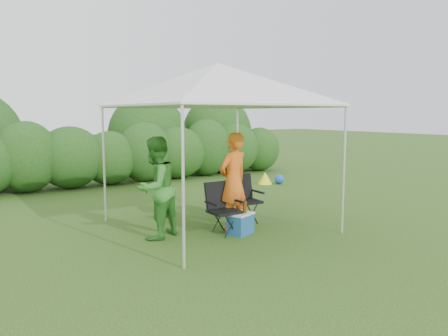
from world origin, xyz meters
TOP-DOWN VIEW (x-y plane):
  - ground at (0.00, 0.00)m, footprint 70.00×70.00m
  - hedge at (0.00, 6.00)m, footprint 12.12×1.53m
  - canopy at (0.00, 0.50)m, footprint 3.10×3.10m
  - chair_right at (0.62, 0.56)m, footprint 0.57×0.52m
  - chair_left at (-0.16, 0.13)m, footprint 0.54×0.49m
  - man at (0.15, 0.23)m, footprint 0.68×0.52m
  - woman at (-1.19, 0.47)m, footprint 0.98×0.90m
  - cooler at (0.06, -0.10)m, footprint 0.51×0.44m
  - bottle at (0.12, -0.14)m, footprint 0.06×0.06m
  - lawn_toy at (3.74, 3.59)m, footprint 0.67×0.56m

SIDE VIEW (x-z plane):
  - ground at x=0.00m, z-range 0.00..0.00m
  - lawn_toy at x=3.74m, z-range -0.01..0.33m
  - cooler at x=0.06m, z-range 0.00..0.36m
  - bottle at x=0.12m, z-range 0.36..0.60m
  - chair_left at x=-0.16m, z-range 0.06..0.91m
  - chair_right at x=0.62m, z-range 0.06..0.92m
  - woman at x=-1.19m, z-range 0.00..1.63m
  - hedge at x=0.00m, z-range -0.08..1.72m
  - man at x=0.15m, z-range 0.00..1.67m
  - canopy at x=0.00m, z-range 1.05..3.88m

